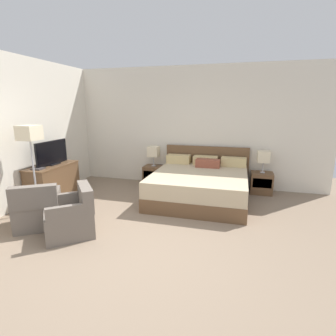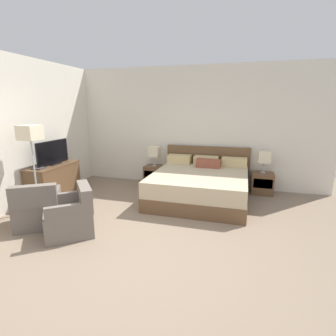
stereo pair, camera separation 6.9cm
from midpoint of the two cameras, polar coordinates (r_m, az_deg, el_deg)
The scene contains 14 objects.
ground_plane at distance 3.86m, azimuth -6.97°, elevation -17.06°, with size 9.93×9.93×0.00m, color #84705B.
wall_back at distance 6.55m, azimuth 4.33°, elevation 8.86°, with size 6.70×0.06×2.89m, color silver.
wall_left at distance 6.06m, azimuth -27.04°, elevation 7.12°, with size 0.06×5.11×2.89m, color silver.
bed at distance 5.62m, azimuth 7.39°, elevation -3.60°, with size 2.00×2.09×1.00m.
nightstand_left at distance 6.66m, azimuth -2.65°, elevation -1.55°, with size 0.47×0.41×0.48m.
nightstand_right at distance 6.34m, azimuth 20.13°, elevation -3.14°, with size 0.47×0.41×0.48m.
table_lamp_left at distance 6.54m, azimuth -2.71°, elevation 3.58°, with size 0.26×0.26×0.49m.
table_lamp_right at distance 6.21m, azimuth 20.57°, elevation 2.23°, with size 0.26×0.26×0.49m.
dresser at distance 6.11m, azimuth -23.25°, elevation -2.63°, with size 0.51×1.19×0.74m.
tv at distance 6.02m, azimuth -23.48°, elevation 3.02°, with size 0.18×0.91×0.50m.
book_red_cover at distance 5.72m, azimuth -26.02°, elevation -0.06°, with size 0.21×0.19×0.03m, color #383333.
armchair_by_window at distance 4.87m, azimuth -26.08°, elevation -8.06°, with size 0.95×0.95×0.76m.
armchair_companion at distance 4.38m, azimuth -19.95°, elevation -9.82°, with size 0.97×0.96×0.76m.
floor_lamp at distance 5.25m, azimuth -27.38°, elevation 5.49°, with size 0.33×0.33×1.62m.
Camera 2 is at (1.39, -3.04, 1.94)m, focal length 28.00 mm.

